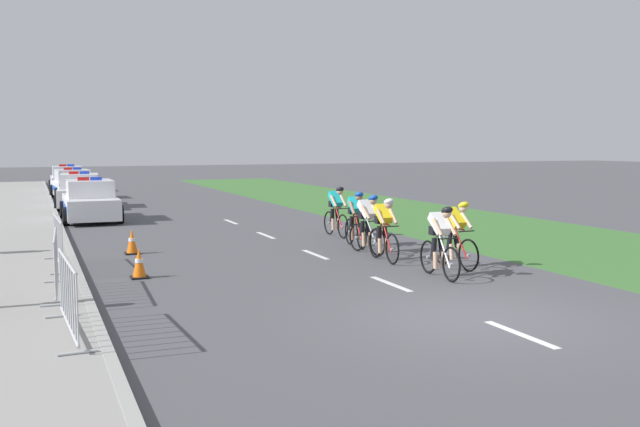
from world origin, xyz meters
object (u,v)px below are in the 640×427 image
cyclist_second (456,233)px  cyclist_third (384,229)px  police_car_second (80,192)px  police_car_third (73,185)px  traffic_cone_mid (139,263)px  crowd_barrier_front (68,297)px  cyclist_fourth (367,223)px  cyclist_sixth (336,211)px  crowd_barrier_middle (56,264)px  police_car_furthest (67,180)px  police_car_nearest (90,202)px  traffic_cone_near (132,242)px  cyclist_lead (440,241)px  crowd_barrier_rear (58,242)px  cyclist_fifth (356,218)px

cyclist_second → cyclist_third: (-1.07, 1.43, 0.00)m
police_car_second → police_car_third: same height
cyclist_second → traffic_cone_mid: bearing=167.3°
crowd_barrier_front → cyclist_fourth: bearing=36.3°
cyclist_sixth → crowd_barrier_middle: cyclist_sixth is taller
police_car_third → police_car_furthest: (-0.00, 5.71, 0.00)m
police_car_nearest → traffic_cone_near: 8.56m
crowd_barrier_middle → cyclist_second: bearing=-0.3°
cyclist_lead → traffic_cone_near: 7.96m
cyclist_third → police_car_furthest: police_car_furthest is taller
traffic_cone_mid → police_car_second: bearing=90.2°
police_car_furthest → cyclist_third: bearing=-78.7°
police_car_second → crowd_barrier_middle: police_car_second is taller
police_car_second → police_car_furthest: same height
crowd_barrier_middle → police_car_second: bearing=85.1°
police_car_third → cyclist_third: bearing=-76.0°
police_car_nearest → crowd_barrier_middle: (-1.61, -13.35, -0.03)m
police_car_third → traffic_cone_near: bearing=-89.0°
cyclist_lead → cyclist_sixth: (0.63, 6.76, 0.00)m
cyclist_third → crowd_barrier_rear: 7.40m
cyclist_third → cyclist_fourth: (0.13, 1.15, 0.00)m
cyclist_third → traffic_cone_mid: 5.73m
police_car_furthest → crowd_barrier_rear: size_ratio=1.90×
police_car_second → traffic_cone_mid: police_car_second is taller
cyclist_lead → crowd_barrier_front: (-7.42, -2.03, -0.14)m
cyclist_sixth → police_car_third: (-6.50, 18.53, -0.11)m
cyclist_second → traffic_cone_mid: 6.96m
police_car_furthest → crowd_barrier_rear: police_car_furthest is taller
traffic_cone_near → traffic_cone_mid: size_ratio=1.00×
cyclist_sixth → police_car_nearest: bearing=130.9°
cyclist_second → police_car_second: police_car_second is taller
crowd_barrier_front → traffic_cone_mid: (1.60, 4.41, -0.34)m
cyclist_fifth → traffic_cone_mid: size_ratio=2.68×
police_car_second → cyclist_third: bearing=-71.9°
police_car_nearest → police_car_third: (0.00, 11.04, 0.00)m
cyclist_fifth → traffic_cone_near: size_ratio=2.68×
crowd_barrier_middle → cyclist_sixth: bearing=35.8°
crowd_barrier_front → cyclist_lead: bearing=15.3°
traffic_cone_near → traffic_cone_mid: 3.35m
cyclist_lead → crowd_barrier_front: size_ratio=0.74×
cyclist_third → traffic_cone_near: bearing=147.7°
cyclist_fifth → crowd_barrier_front: 10.14m
cyclist_fifth → traffic_cone_mid: (-6.07, -2.22, -0.48)m
cyclist_fourth → police_car_second: 17.48m
police_car_nearest → cyclist_fourth: bearing=-61.4°
cyclist_second → police_car_furthest: bearing=102.7°
traffic_cone_near → crowd_barrier_rear: bearing=-134.6°
cyclist_fifth → police_car_nearest: police_car_nearest is taller
crowd_barrier_front → crowd_barrier_middle: size_ratio=1.00×
crowd_barrier_rear → traffic_cone_near: crowd_barrier_rear is taller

